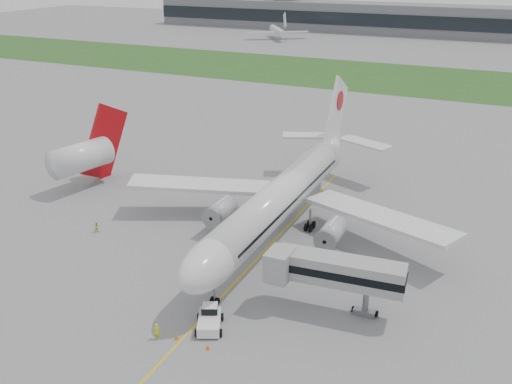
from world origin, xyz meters
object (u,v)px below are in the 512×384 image
at_px(jet_bridge, 331,271).
at_px(neighbor_aircraft, 84,155).
at_px(ground_crew_near, 157,331).
at_px(airliner, 284,194).
at_px(pushback_tug, 209,319).

bearing_deg(jet_bridge, neighbor_aircraft, 154.81).
bearing_deg(ground_crew_near, jet_bridge, -146.65).
height_order(ground_crew_near, neighbor_aircraft, neighbor_aircraft).
xyz_separation_m(airliner, neighbor_aircraft, (-36.16, 2.05, -0.23)).
relative_size(jet_bridge, ground_crew_near, 7.82).
distance_m(ground_crew_near, neighbor_aircraft, 45.30).
xyz_separation_m(airliner, ground_crew_near, (-2.30, -27.70, -4.73)).
distance_m(pushback_tug, neighbor_aircraft, 45.78).
bearing_deg(ground_crew_near, neighbor_aircraft, -48.38).
height_order(airliner, jet_bridge, airliner).
bearing_deg(ground_crew_near, pushback_tug, -139.93).
height_order(pushback_tug, neighbor_aircraft, neighbor_aircraft).
bearing_deg(airliner, jet_bridge, -52.96).
xyz_separation_m(pushback_tug, ground_crew_near, (-3.76, -4.06, -0.03)).
distance_m(airliner, jet_bridge, 19.64).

